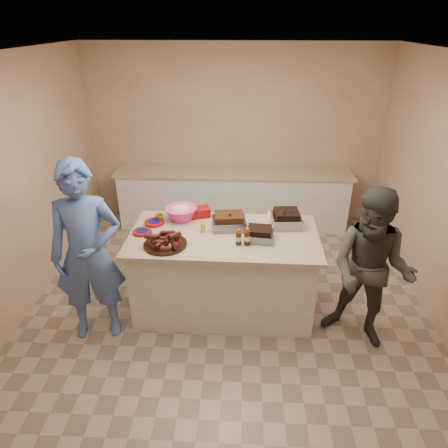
{
  "coord_description": "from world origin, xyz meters",
  "views": [
    {
      "loc": [
        0.14,
        -3.59,
        2.97
      ],
      "look_at": [
        -0.04,
        0.14,
        1.04
      ],
      "focal_mm": 32.0,
      "sensor_mm": 36.0,
      "label": 1
    }
  ],
  "objects_px": {
    "coleslaw_bowl": "(182,219)",
    "guest_gray": "(357,337)",
    "rib_platter": "(165,245)",
    "bbq_bottle_b": "(247,245)",
    "island": "(224,306)",
    "mustard_bottle": "(203,232)",
    "plastic_cup": "(160,222)",
    "guest_blue": "(101,329)",
    "roasting_pan": "(286,226)",
    "bbq_bottle_a": "(238,244)"
  },
  "relations": [
    {
      "from": "plastic_cup",
      "to": "guest_blue",
      "type": "bearing_deg",
      "value": -127.71
    },
    {
      "from": "island",
      "to": "mustard_bottle",
      "type": "height_order",
      "value": "mustard_bottle"
    },
    {
      "from": "island",
      "to": "roasting_pan",
      "type": "bearing_deg",
      "value": 20.52
    },
    {
      "from": "bbq_bottle_a",
      "to": "guest_blue",
      "type": "height_order",
      "value": "bbq_bottle_a"
    },
    {
      "from": "rib_platter",
      "to": "bbq_bottle_a",
      "type": "bearing_deg",
      "value": 4.19
    },
    {
      "from": "rib_platter",
      "to": "guest_gray",
      "type": "height_order",
      "value": "rib_platter"
    },
    {
      "from": "bbq_bottle_b",
      "to": "mustard_bottle",
      "type": "xyz_separation_m",
      "value": [
        -0.47,
        0.25,
        0.0
      ]
    },
    {
      "from": "plastic_cup",
      "to": "guest_blue",
      "type": "height_order",
      "value": "plastic_cup"
    },
    {
      "from": "bbq_bottle_b",
      "to": "guest_blue",
      "type": "distance_m",
      "value": 1.82
    },
    {
      "from": "guest_blue",
      "to": "plastic_cup",
      "type": "bearing_deg",
      "value": 39.91
    },
    {
      "from": "roasting_pan",
      "to": "guest_gray",
      "type": "relative_size",
      "value": 0.18
    },
    {
      "from": "bbq_bottle_b",
      "to": "guest_blue",
      "type": "height_order",
      "value": "bbq_bottle_b"
    },
    {
      "from": "guest_blue",
      "to": "bbq_bottle_a",
      "type": "bearing_deg",
      "value": -2.06
    },
    {
      "from": "island",
      "to": "bbq_bottle_a",
      "type": "xyz_separation_m",
      "value": [
        0.16,
        -0.2,
        0.94
      ]
    },
    {
      "from": "plastic_cup",
      "to": "mustard_bottle",
      "type": "bearing_deg",
      "value": -22.79
    },
    {
      "from": "coleslaw_bowl",
      "to": "guest_gray",
      "type": "bearing_deg",
      "value": -22.01
    },
    {
      "from": "rib_platter",
      "to": "island",
      "type": "bearing_deg",
      "value": 23.45
    },
    {
      "from": "bbq_bottle_b",
      "to": "coleslaw_bowl",
      "type": "bearing_deg",
      "value": 144.15
    },
    {
      "from": "mustard_bottle",
      "to": "rib_platter",
      "type": "bearing_deg",
      "value": -139.28
    },
    {
      "from": "plastic_cup",
      "to": "guest_gray",
      "type": "height_order",
      "value": "plastic_cup"
    },
    {
      "from": "rib_platter",
      "to": "mustard_bottle",
      "type": "bearing_deg",
      "value": 40.72
    },
    {
      "from": "roasting_pan",
      "to": "bbq_bottle_a",
      "type": "distance_m",
      "value": 0.67
    },
    {
      "from": "bbq_bottle_b",
      "to": "guest_gray",
      "type": "bearing_deg",
      "value": -11.6
    },
    {
      "from": "rib_platter",
      "to": "roasting_pan",
      "type": "xyz_separation_m",
      "value": [
        1.25,
        0.49,
        0.0
      ]
    },
    {
      "from": "rib_platter",
      "to": "coleslaw_bowl",
      "type": "height_order",
      "value": "coleslaw_bowl"
    },
    {
      "from": "mustard_bottle",
      "to": "guest_blue",
      "type": "bearing_deg",
      "value": -154.43
    },
    {
      "from": "mustard_bottle",
      "to": "roasting_pan",
      "type": "bearing_deg",
      "value": 11.86
    },
    {
      "from": "bbq_bottle_b",
      "to": "mustard_bottle",
      "type": "bearing_deg",
      "value": 152.1
    },
    {
      "from": "rib_platter",
      "to": "bbq_bottle_b",
      "type": "bearing_deg",
      "value": 3.67
    },
    {
      "from": "rib_platter",
      "to": "bbq_bottle_a",
      "type": "distance_m",
      "value": 0.73
    },
    {
      "from": "island",
      "to": "guest_blue",
      "type": "xyz_separation_m",
      "value": [
        -1.29,
        -0.46,
        0.0
      ]
    },
    {
      "from": "island",
      "to": "guest_gray",
      "type": "relative_size",
      "value": 1.2
    },
    {
      "from": "guest_blue",
      "to": "coleslaw_bowl",
      "type": "bearing_deg",
      "value": 32.62
    },
    {
      "from": "island",
      "to": "roasting_pan",
      "type": "xyz_separation_m",
      "value": [
        0.67,
        0.24,
        0.94
      ]
    },
    {
      "from": "bbq_bottle_a",
      "to": "mustard_bottle",
      "type": "bearing_deg",
      "value": 147.18
    },
    {
      "from": "rib_platter",
      "to": "bbq_bottle_a",
      "type": "relative_size",
      "value": 2.52
    },
    {
      "from": "bbq_bottle_b",
      "to": "guest_gray",
      "type": "height_order",
      "value": "bbq_bottle_b"
    },
    {
      "from": "mustard_bottle",
      "to": "guest_blue",
      "type": "relative_size",
      "value": 0.07
    },
    {
      "from": "bbq_bottle_b",
      "to": "mustard_bottle",
      "type": "height_order",
      "value": "bbq_bottle_b"
    },
    {
      "from": "island",
      "to": "bbq_bottle_b",
      "type": "distance_m",
      "value": 0.99
    },
    {
      "from": "rib_platter",
      "to": "guest_blue",
      "type": "height_order",
      "value": "rib_platter"
    },
    {
      "from": "coleslaw_bowl",
      "to": "mustard_bottle",
      "type": "height_order",
      "value": "coleslaw_bowl"
    },
    {
      "from": "roasting_pan",
      "to": "coleslaw_bowl",
      "type": "height_order",
      "value": "coleslaw_bowl"
    },
    {
      "from": "bbq_bottle_a",
      "to": "guest_blue",
      "type": "distance_m",
      "value": 1.75
    },
    {
      "from": "coleslaw_bowl",
      "to": "plastic_cup",
      "type": "relative_size",
      "value": 3.84
    },
    {
      "from": "rib_platter",
      "to": "guest_gray",
      "type": "relative_size",
      "value": 0.26
    },
    {
      "from": "guest_gray",
      "to": "plastic_cup",
      "type": "bearing_deg",
      "value": -168.34
    },
    {
      "from": "island",
      "to": "rib_platter",
      "type": "xyz_separation_m",
      "value": [
        -0.57,
        -0.25,
        0.94
      ]
    },
    {
      "from": "bbq_bottle_a",
      "to": "mustard_bottle",
      "type": "xyz_separation_m",
      "value": [
        -0.38,
        0.25,
        0.0
      ]
    },
    {
      "from": "island",
      "to": "guest_gray",
      "type": "height_order",
      "value": "island"
    }
  ]
}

